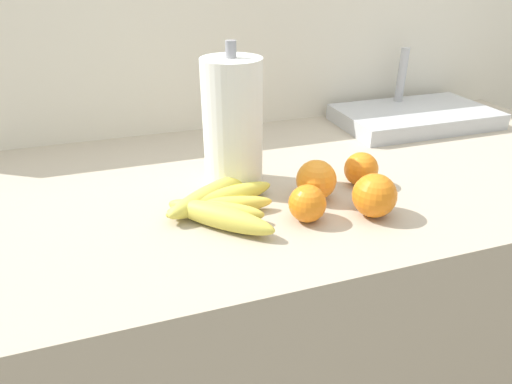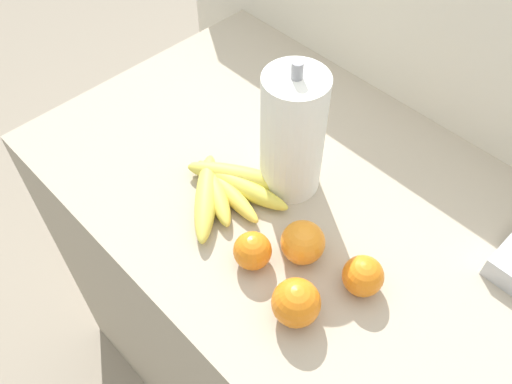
{
  "view_description": "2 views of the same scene",
  "coord_description": "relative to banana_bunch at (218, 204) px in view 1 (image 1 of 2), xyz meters",
  "views": [
    {
      "loc": [
        -0.43,
        -0.79,
        1.33
      ],
      "look_at": [
        -0.21,
        -0.12,
        0.96
      ],
      "focal_mm": 31.05,
      "sensor_mm": 36.0,
      "label": 1
    },
    {
      "loc": [
        0.22,
        -0.51,
        1.71
      ],
      "look_at": [
        -0.2,
        -0.1,
        0.99
      ],
      "focal_mm": 37.35,
      "sensor_mm": 36.0,
      "label": 2
    }
  ],
  "objects": [
    {
      "name": "orange_back_left",
      "position": [
        0.3,
        0.03,
        0.01
      ],
      "size": [
        0.07,
        0.07,
        0.07
      ],
      "primitive_type": "sphere",
      "color": "orange",
      "rests_on": "counter"
    },
    {
      "name": "paper_towel_roll",
      "position": [
        0.06,
        0.11,
        0.11
      ],
      "size": [
        0.11,
        0.11,
        0.28
      ],
      "color": "white",
      "rests_on": "counter"
    },
    {
      "name": "wall_back",
      "position": [
        0.28,
        0.49,
        -0.29
      ],
      "size": [
        1.85,
        0.06,
        1.3
      ],
      "primitive_type": "cube",
      "color": "silver",
      "rests_on": "ground"
    },
    {
      "name": "orange_far_right",
      "position": [
        0.26,
        -0.09,
        0.02
      ],
      "size": [
        0.08,
        0.08,
        0.08
      ],
      "primitive_type": "sphere",
      "color": "orange",
      "rests_on": "counter"
    },
    {
      "name": "sink_basin",
      "position": [
        0.64,
        0.31,
        0.0
      ],
      "size": [
        0.42,
        0.24,
        0.19
      ],
      "color": "#B7BABF",
      "rests_on": "counter"
    },
    {
      "name": "banana_bunch",
      "position": [
        0.0,
        0.0,
        0.0
      ],
      "size": [
        0.22,
        0.24,
        0.04
      ],
      "color": "#D8C84C",
      "rests_on": "counter"
    },
    {
      "name": "orange_right",
      "position": [
        0.19,
        0.0,
        0.02
      ],
      "size": [
        0.08,
        0.08,
        0.08
      ],
      "primitive_type": "sphere",
      "color": "orange",
      "rests_on": "counter"
    },
    {
      "name": "counter",
      "position": [
        0.28,
        0.11,
        -0.48
      ],
      "size": [
        1.45,
        0.7,
        0.92
      ],
      "primitive_type": "cube",
      "color": "#ADA08C",
      "rests_on": "ground"
    },
    {
      "name": "orange_back_right",
      "position": [
        0.14,
        -0.07,
        0.01
      ],
      "size": [
        0.07,
        0.07,
        0.07
      ],
      "primitive_type": "sphere",
      "color": "orange",
      "rests_on": "counter"
    }
  ]
}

